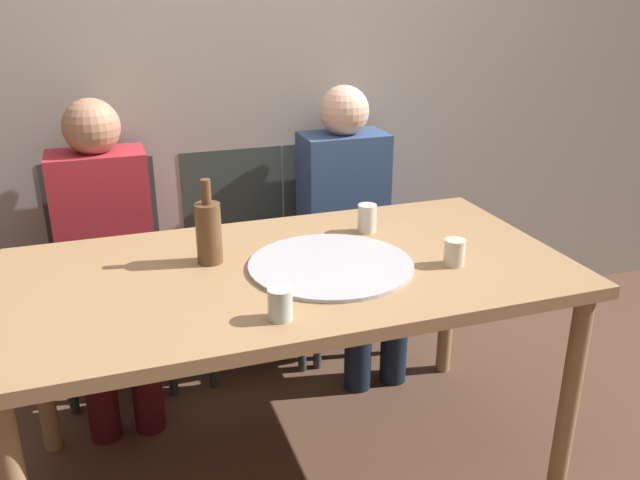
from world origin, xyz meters
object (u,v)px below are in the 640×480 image
Objects in this scene: wine_bottle at (209,231)px; guest_in_sweater at (106,243)px; dining_table at (291,289)px; wine_glass at (280,304)px; tumbler_far at (367,218)px; pizza_tray at (331,265)px; guest_in_beanie at (350,215)px; tumbler_near at (455,252)px; chair_left at (108,259)px; chair_middle at (240,243)px; chair_right at (338,231)px.

wine_bottle is 0.23× the size of guest_in_sweater.
wine_glass is at bearing -110.87° from dining_table.
pizza_tray is at bearing -132.11° from tumbler_far.
pizza_tray is at bearing 131.17° from guest_in_sweater.
wine_bottle is 0.44m from wine_glass.
guest_in_beanie is at bearing 39.73° from wine_bottle.
wine_bottle reaches higher than tumbler_near.
pizza_tray is at bearing 125.92° from chair_left.
tumbler_near is at bearing -17.41° from dining_table.
tumbler_near is 0.07× the size of guest_in_sweater.
wine_bottle reaches higher than chair_left.
chair_middle reaches higher than tumbler_near.
dining_table is 0.35m from wine_glass.
wine_glass is (-0.23, -0.27, 0.04)m from pizza_tray.
chair_right is at bearing -180.00° from chair_middle.
guest_in_beanie is at bearing 55.75° from dining_table.
tumbler_far is at bearing 78.23° from chair_right.
guest_in_sweater is at bearing 150.48° from tumbler_far.
chair_middle is 0.49m from guest_in_beanie.
tumbler_near is at bearing 90.39° from chair_right.
chair_left is at bearing 112.52° from wine_bottle.
guest_in_beanie reaches higher than pizza_tray.
tumbler_far reaches higher than dining_table.
guest_in_beanie is (0.13, 0.49, -0.16)m from tumbler_far.
wine_bottle is 0.84m from chair_middle.
guest_in_beanie is at bearing 90.00° from chair_right.
guest_in_beanie is (-0.01, 0.84, -0.15)m from tumbler_near.
guest_in_sweater is (-1.00, 0.84, -0.15)m from tumbler_near.
wine_bottle reaches higher than tumbler_far.
dining_table is at bearing 60.83° from chair_right.
chair_middle is at bearing 88.52° from dining_table.
chair_right is at bearing 68.16° from pizza_tray.
tumbler_far is at bearing 150.48° from guest_in_sweater.
chair_middle is at bearing -164.49° from guest_in_sweater.
tumbler_far is at bearing 74.72° from guest_in_beanie.
tumbler_near reaches higher than pizza_tray.
tumbler_far is 1.00m from guest_in_sweater.
guest_in_sweater is (-0.86, 0.49, -0.16)m from tumbler_far.
tumbler_far reaches higher than tumbler_near.
tumbler_far is at bearing 116.23° from chair_middle.
chair_middle reaches higher than dining_table.
chair_left is at bearing 143.42° from tumbler_far.
wine_bottle is 3.13× the size of wine_glass.
wine_bottle is at bearing 46.40° from chair_right.
dining_table is at bearing 88.52° from chair_middle.
wine_glass is (-0.12, -0.31, 0.12)m from dining_table.
wine_glass is 1.20m from chair_middle.
guest_in_sweater is at bearing 131.17° from pizza_tray.
chair_left is 0.20m from guest_in_sweater.
tumbler_near is 0.09× the size of chair_right.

